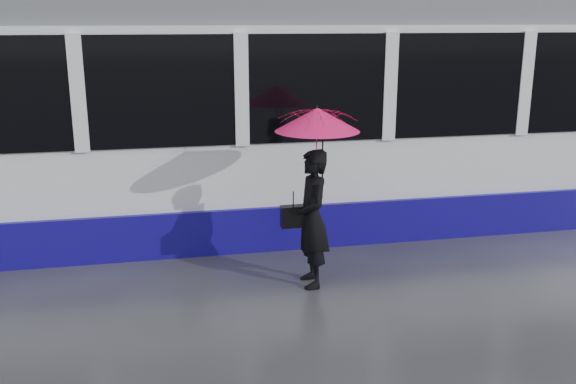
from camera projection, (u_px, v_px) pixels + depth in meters
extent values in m
plane|color=#29292E|center=(272.00, 289.00, 7.58)|extent=(90.00, 90.00, 0.00)
cube|color=#3F3D38|center=(250.00, 239.00, 9.25)|extent=(34.00, 0.07, 0.02)
cube|color=#3F3D38|center=(237.00, 210.00, 10.61)|extent=(34.00, 0.07, 0.02)
cube|color=white|center=(391.00, 122.00, 10.00)|extent=(24.00, 2.40, 2.95)
cube|color=#150A7A|center=(387.00, 197.00, 10.32)|extent=(24.00, 2.56, 0.62)
cube|color=black|center=(392.00, 78.00, 9.82)|extent=(23.00, 2.48, 1.40)
cube|color=slate|center=(395.00, 12.00, 9.57)|extent=(23.60, 2.20, 0.35)
imported|color=black|center=(312.00, 219.00, 7.49)|extent=(0.40, 0.61, 1.64)
imported|color=#EB1354|center=(317.00, 142.00, 7.26)|extent=(0.91, 0.93, 0.82)
cone|color=#EB1354|center=(317.00, 120.00, 7.19)|extent=(0.98, 0.98, 0.27)
cylinder|color=black|center=(318.00, 106.00, 7.15)|extent=(0.01, 0.01, 0.06)
cylinder|color=black|center=(322.00, 168.00, 7.38)|extent=(0.02, 0.02, 0.72)
cube|color=black|center=(293.00, 216.00, 7.46)|extent=(0.30, 0.13, 0.25)
cylinder|color=black|center=(293.00, 198.00, 7.40)|extent=(0.01, 0.01, 0.18)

